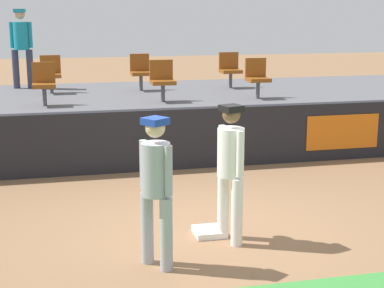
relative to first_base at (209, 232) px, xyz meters
The scene contains 13 objects.
ground_plane 0.15m from the first_base, 30.33° to the left, with size 60.00×60.00×0.00m, color #846042.
first_base is the anchor object (origin of this frame).
player_fielder_home 1.03m from the first_base, 53.13° to the right, with size 0.42×0.57×1.75m.
player_runner_visitor 1.52m from the first_base, 135.64° to the right, with size 0.46×0.46×1.74m.
field_wall 3.43m from the first_base, 87.60° to the left, with size 18.00×0.26×1.12m.
bleacher_platform 5.98m from the first_base, 88.80° to the left, with size 18.00×4.80×1.04m, color #59595E.
seat_front_right 5.55m from the first_base, 64.47° to the left, with size 0.45×0.44×0.84m.
seat_back_left 7.06m from the first_base, 106.29° to the left, with size 0.45×0.44×0.84m.
seat_front_center 5.06m from the first_base, 86.79° to the left, with size 0.48×0.44×0.84m.
seat_front_left 5.46m from the first_base, 113.23° to the left, with size 0.44×0.44×0.84m.
seat_back_right 7.15m from the first_base, 71.28° to the left, with size 0.48×0.44×0.84m.
seat_back_center 6.79m from the first_base, 89.26° to the left, with size 0.45×0.44×0.84m.
spectator_hooded 8.33m from the first_base, 108.65° to the left, with size 0.52×0.39×1.86m.
Camera 1 is at (-2.03, -7.21, 2.89)m, focal length 55.93 mm.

